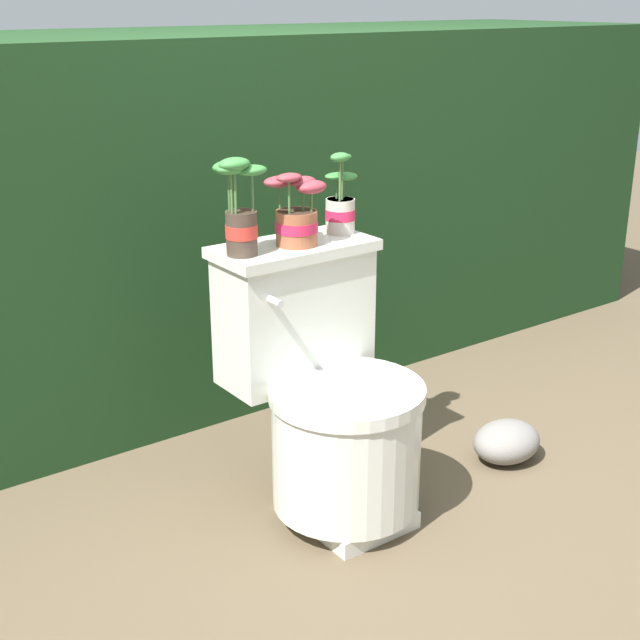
{
  "coord_description": "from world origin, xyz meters",
  "views": [
    {
      "loc": [
        -1.41,
        -1.75,
        1.4
      ],
      "look_at": [
        -0.06,
        0.1,
        0.56
      ],
      "focal_mm": 50.0,
      "sensor_mm": 36.0,
      "label": 1
    }
  ],
  "objects_px": {
    "toilet": "(328,399)",
    "potted_plant_left": "(239,209)",
    "garden_stone": "(507,442)",
    "potted_plant_midleft": "(296,215)",
    "potted_plant_middle": "(340,204)"
  },
  "relations": [
    {
      "from": "toilet",
      "to": "potted_plant_left",
      "type": "height_order",
      "value": "potted_plant_left"
    },
    {
      "from": "potted_plant_midleft",
      "to": "garden_stone",
      "type": "relative_size",
      "value": 0.88
    },
    {
      "from": "potted_plant_left",
      "to": "potted_plant_midleft",
      "type": "height_order",
      "value": "potted_plant_left"
    },
    {
      "from": "potted_plant_middle",
      "to": "garden_stone",
      "type": "xyz_separation_m",
      "value": [
        0.44,
        -0.3,
        -0.77
      ]
    },
    {
      "from": "toilet",
      "to": "garden_stone",
      "type": "distance_m",
      "value": 0.68
    },
    {
      "from": "potted_plant_left",
      "to": "garden_stone",
      "type": "bearing_deg",
      "value": -18.76
    },
    {
      "from": "toilet",
      "to": "potted_plant_left",
      "type": "xyz_separation_m",
      "value": [
        -0.18,
        0.14,
        0.54
      ]
    },
    {
      "from": "potted_plant_left",
      "to": "potted_plant_middle",
      "type": "xyz_separation_m",
      "value": [
        0.36,
        0.03,
        -0.04
      ]
    },
    {
      "from": "toilet",
      "to": "potted_plant_middle",
      "type": "distance_m",
      "value": 0.56
    },
    {
      "from": "potted_plant_midleft",
      "to": "potted_plant_left",
      "type": "bearing_deg",
      "value": 179.32
    },
    {
      "from": "garden_stone",
      "to": "toilet",
      "type": "bearing_deg",
      "value": 168.17
    },
    {
      "from": "potted_plant_midleft",
      "to": "potted_plant_middle",
      "type": "bearing_deg",
      "value": 11.25
    },
    {
      "from": "potted_plant_midleft",
      "to": "toilet",
      "type": "bearing_deg",
      "value": -88.63
    },
    {
      "from": "garden_stone",
      "to": "potted_plant_midleft",
      "type": "bearing_deg",
      "value": 156.52
    },
    {
      "from": "toilet",
      "to": "potted_plant_midleft",
      "type": "height_order",
      "value": "potted_plant_midleft"
    }
  ]
}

